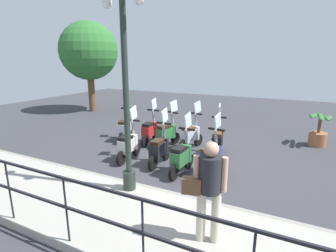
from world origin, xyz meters
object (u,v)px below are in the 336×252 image
(scooter_near_1, at_px, (182,156))
(tree_large, at_px, (89,51))
(scooter_far_1, at_px, (191,134))
(potted_palm, at_px, (318,133))
(scooter_far_4, at_px, (125,128))
(scooter_far_3, at_px, (150,130))
(lamp_post_near, at_px, (126,103))
(scooter_near_2, at_px, (160,148))
(pedestrian_with_bag, at_px, (208,185))
(scooter_far_0, at_px, (217,140))
(scooter_far_2, at_px, (167,133))
(scooter_near_3, at_px, (129,144))
(scooter_near_0, at_px, (211,157))

(scooter_near_1, bearing_deg, tree_large, 58.83)
(scooter_far_1, bearing_deg, potted_palm, -44.50)
(tree_large, height_order, scooter_far_4, tree_large)
(scooter_near_1, height_order, scooter_far_3, same)
(potted_palm, bearing_deg, lamp_post_near, 145.96)
(lamp_post_near, height_order, scooter_near_2, lamp_post_near)
(pedestrian_with_bag, distance_m, scooter_far_0, 4.20)
(tree_large, bearing_deg, scooter_near_2, -126.18)
(pedestrian_with_bag, relative_size, scooter_far_3, 1.03)
(scooter_near_2, bearing_deg, lamp_post_near, -174.76)
(scooter_far_2, bearing_deg, scooter_far_3, 103.58)
(scooter_far_2, distance_m, scooter_far_3, 0.67)
(tree_large, relative_size, scooter_far_2, 3.12)
(scooter_near_2, relative_size, scooter_far_4, 1.00)
(scooter_near_1, xyz_separation_m, scooter_far_2, (1.76, 1.30, 0.00))
(tree_large, xyz_separation_m, scooter_near_1, (-5.41, -7.80, -2.77))
(lamp_post_near, height_order, scooter_far_1, lamp_post_near)
(lamp_post_near, xyz_separation_m, pedestrian_with_bag, (-0.85, -2.00, -0.94))
(pedestrian_with_bag, distance_m, scooter_near_3, 4.09)
(tree_large, bearing_deg, potted_palm, -96.68)
(scooter_near_3, xyz_separation_m, scooter_far_3, (1.60, 0.22, 0.00))
(pedestrian_with_bag, height_order, scooter_near_0, pedestrian_with_bag)
(lamp_post_near, xyz_separation_m, scooter_far_3, (3.27, 1.40, -1.54))
(scooter_far_0, bearing_deg, scooter_near_0, 178.09)
(scooter_far_0, bearing_deg, scooter_near_1, 154.41)
(tree_large, bearing_deg, pedestrian_with_bag, -129.98)
(potted_palm, relative_size, scooter_far_3, 0.69)
(scooter_far_0, distance_m, scooter_far_2, 1.73)
(scooter_near_2, distance_m, scooter_far_2, 1.57)
(potted_palm, height_order, scooter_near_0, scooter_near_0)
(lamp_post_near, distance_m, pedestrian_with_bag, 2.36)
(scooter_near_3, relative_size, scooter_far_4, 1.00)
(pedestrian_with_bag, bearing_deg, scooter_near_1, 15.88)
(pedestrian_with_bag, height_order, potted_palm, pedestrian_with_bag)
(potted_palm, distance_m, scooter_far_3, 5.68)
(pedestrian_with_bag, height_order, scooter_far_0, pedestrian_with_bag)
(scooter_far_2, height_order, scooter_far_3, same)
(scooter_near_0, xyz_separation_m, scooter_far_3, (1.51, 2.64, 0.00))
(potted_palm, distance_m, scooter_far_2, 5.09)
(lamp_post_near, bearing_deg, tree_large, 46.38)
(potted_palm, xyz_separation_m, scooter_near_1, (-4.12, 3.21, 0.04))
(scooter_near_3, relative_size, scooter_far_3, 1.00)
(potted_palm, xyz_separation_m, scooter_near_3, (-3.93, 4.95, 0.04))
(tree_large, height_order, scooter_near_1, tree_large)
(scooter_near_3, xyz_separation_m, scooter_far_4, (1.51, 1.19, 0.00))
(scooter_near_1, bearing_deg, scooter_near_0, -63.18)
(scooter_near_1, bearing_deg, scooter_far_3, 51.14)
(scooter_far_1, xyz_separation_m, scooter_far_4, (-0.22, 2.43, 0.00))
(lamp_post_near, distance_m, scooter_far_4, 4.25)
(scooter_near_0, bearing_deg, scooter_far_0, 17.29)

